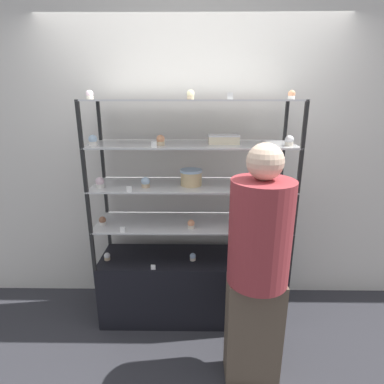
# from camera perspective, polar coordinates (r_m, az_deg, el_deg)

# --- Properties ---
(ground_plane) EXTENTS (20.00, 20.00, 0.00)m
(ground_plane) POSITION_cam_1_polar(r_m,az_deg,el_deg) (2.92, 0.00, -21.98)
(ground_plane) COLOR #2D2D33
(back_wall) EXTENTS (8.00, 0.05, 2.60)m
(back_wall) POSITION_cam_1_polar(r_m,az_deg,el_deg) (2.70, 0.09, 5.50)
(back_wall) COLOR silver
(back_wall) RESTS_ON ground_plane
(display_base) EXTENTS (1.54, 0.46, 0.57)m
(display_base) POSITION_cam_1_polar(r_m,az_deg,el_deg) (2.75, 0.00, -17.37)
(display_base) COLOR black
(display_base) RESTS_ON ground_plane
(display_riser_lower) EXTENTS (1.54, 0.46, 0.32)m
(display_riser_lower) POSITION_cam_1_polar(r_m,az_deg,el_deg) (2.47, 0.00, -6.09)
(display_riser_lower) COLOR black
(display_riser_lower) RESTS_ON display_base
(display_riser_middle) EXTENTS (1.54, 0.46, 0.32)m
(display_riser_middle) POSITION_cam_1_polar(r_m,az_deg,el_deg) (2.36, 0.00, 1.06)
(display_riser_middle) COLOR black
(display_riser_middle) RESTS_ON display_riser_lower
(display_riser_upper) EXTENTS (1.54, 0.46, 0.32)m
(display_riser_upper) POSITION_cam_1_polar(r_m,az_deg,el_deg) (2.30, 0.00, 8.75)
(display_riser_upper) COLOR black
(display_riser_upper) RESTS_ON display_riser_middle
(display_riser_top) EXTENTS (1.54, 0.46, 0.32)m
(display_riser_top) POSITION_cam_1_polar(r_m,az_deg,el_deg) (2.27, 0.00, 16.75)
(display_riser_top) COLOR black
(display_riser_top) RESTS_ON display_riser_upper
(layer_cake_centerpiece) EXTENTS (0.17, 0.17, 0.12)m
(layer_cake_centerpiece) POSITION_cam_1_polar(r_m,az_deg,el_deg) (2.31, -0.17, 2.80)
(layer_cake_centerpiece) COLOR #DBBC84
(layer_cake_centerpiece) RESTS_ON display_riser_middle
(sheet_cake_frosted) EXTENTS (0.23, 0.14, 0.07)m
(sheet_cake_frosted) POSITION_cam_1_polar(r_m,az_deg,el_deg) (2.30, 6.04, 9.95)
(sheet_cake_frosted) COLOR beige
(sheet_cake_frosted) RESTS_ON display_riser_upper
(cupcake_0) EXTENTS (0.05, 0.05, 0.06)m
(cupcake_0) POSITION_cam_1_polar(r_m,az_deg,el_deg) (2.64, -15.87, -11.73)
(cupcake_0) COLOR #CCB28C
(cupcake_0) RESTS_ON display_base
(cupcake_1) EXTENTS (0.05, 0.05, 0.06)m
(cupcake_1) POSITION_cam_1_polar(r_m,az_deg,el_deg) (2.54, 0.15, -12.24)
(cupcake_1) COLOR beige
(cupcake_1) RESTS_ON display_base
(cupcake_2) EXTENTS (0.05, 0.05, 0.06)m
(cupcake_2) POSITION_cam_1_polar(r_m,az_deg,el_deg) (2.59, 16.28, -12.29)
(cupcake_2) COLOR #CCB28C
(cupcake_2) RESTS_ON display_base
(price_tag_0) EXTENTS (0.04, 0.00, 0.04)m
(price_tag_0) POSITION_cam_1_polar(r_m,az_deg,el_deg) (2.43, -7.42, -14.02)
(price_tag_0) COLOR white
(price_tag_0) RESTS_ON display_base
(cupcake_3) EXTENTS (0.06, 0.06, 0.07)m
(cupcake_3) POSITION_cam_1_polar(r_m,az_deg,el_deg) (2.50, -16.67, -5.29)
(cupcake_3) COLOR white
(cupcake_3) RESTS_ON display_riser_lower
(cupcake_4) EXTENTS (0.06, 0.06, 0.07)m
(cupcake_4) POSITION_cam_1_polar(r_m,az_deg,el_deg) (2.34, -0.19, -6.13)
(cupcake_4) COLOR beige
(cupcake_4) RESTS_ON display_riser_lower
(cupcake_5) EXTENTS (0.06, 0.06, 0.07)m
(cupcake_5) POSITION_cam_1_polar(r_m,az_deg,el_deg) (2.48, 16.57, -5.44)
(cupcake_5) COLOR #CCB28C
(cupcake_5) RESTS_ON display_riser_lower
(price_tag_1) EXTENTS (0.04, 0.00, 0.04)m
(price_tag_1) POSITION_cam_1_polar(r_m,az_deg,el_deg) (2.33, -13.12, -6.99)
(price_tag_1) COLOR white
(price_tag_1) RESTS_ON display_riser_lower
(cupcake_6) EXTENTS (0.07, 0.07, 0.08)m
(cupcake_6) POSITION_cam_1_polar(r_m,az_deg,el_deg) (2.37, -17.12, 1.73)
(cupcake_6) COLOR white
(cupcake_6) RESTS_ON display_riser_middle
(cupcake_7) EXTENTS (0.07, 0.07, 0.08)m
(cupcake_7) POSITION_cam_1_polar(r_m,az_deg,el_deg) (2.29, -8.85, 1.81)
(cupcake_7) COLOR #CCB28C
(cupcake_7) RESTS_ON display_riser_middle
(cupcake_8) EXTENTS (0.07, 0.07, 0.08)m
(cupcake_8) POSITION_cam_1_polar(r_m,az_deg,el_deg) (2.26, 8.80, 1.57)
(cupcake_8) COLOR white
(cupcake_8) RESTS_ON display_riser_middle
(cupcake_9) EXTENTS (0.07, 0.07, 0.08)m
(cupcake_9) POSITION_cam_1_polar(r_m,az_deg,el_deg) (2.33, 17.87, 1.41)
(cupcake_9) COLOR beige
(cupcake_9) RESTS_ON display_riser_middle
(price_tag_2) EXTENTS (0.04, 0.00, 0.04)m
(price_tag_2) POSITION_cam_1_polar(r_m,az_deg,el_deg) (2.20, -11.90, 0.58)
(price_tag_2) COLOR white
(price_tag_2) RESTS_ON display_riser_middle
(cupcake_10) EXTENTS (0.06, 0.06, 0.08)m
(cupcake_10) POSITION_cam_1_polar(r_m,az_deg,el_deg) (2.31, -18.35, 9.32)
(cupcake_10) COLOR white
(cupcake_10) RESTS_ON display_riser_upper
(cupcake_11) EXTENTS (0.06, 0.06, 0.08)m
(cupcake_11) POSITION_cam_1_polar(r_m,az_deg,el_deg) (2.22, -6.01, 9.77)
(cupcake_11) COLOR #CCB28C
(cupcake_11) RESTS_ON display_riser_upper
(cupcake_12) EXTENTS (0.06, 0.06, 0.08)m
(cupcake_12) POSITION_cam_1_polar(r_m,az_deg,el_deg) (2.28, 18.03, 9.25)
(cupcake_12) COLOR beige
(cupcake_12) RESTS_ON display_riser_upper
(price_tag_3) EXTENTS (0.04, 0.00, 0.04)m
(price_tag_3) POSITION_cam_1_polar(r_m,az_deg,el_deg) (2.10, -7.24, 8.96)
(price_tag_3) COLOR white
(price_tag_3) RESTS_ON display_riser_upper
(cupcake_13) EXTENTS (0.05, 0.05, 0.06)m
(cupcake_13) POSITION_cam_1_polar(r_m,az_deg,el_deg) (2.34, -18.91, 17.09)
(cupcake_13) COLOR beige
(cupcake_13) RESTS_ON display_riser_top
(cupcake_14) EXTENTS (0.05, 0.05, 0.06)m
(cupcake_14) POSITION_cam_1_polar(r_m,az_deg,el_deg) (2.15, -0.28, 18.04)
(cupcake_14) COLOR #CCB28C
(cupcake_14) RESTS_ON display_riser_top
(cupcake_15) EXTENTS (0.05, 0.05, 0.06)m
(cupcake_15) POSITION_cam_1_polar(r_m,az_deg,el_deg) (2.34, 18.43, 17.13)
(cupcake_15) COLOR white
(cupcake_15) RESTS_ON display_riser_top
(price_tag_4) EXTENTS (0.04, 0.00, 0.04)m
(price_tag_4) POSITION_cam_1_polar(r_m,az_deg,el_deg) (2.07, 7.28, 17.71)
(price_tag_4) COLOR white
(price_tag_4) RESTS_ON display_riser_top
(customer_figure) EXTENTS (0.38, 0.38, 1.62)m
(customer_figure) POSITION_cam_1_polar(r_m,az_deg,el_deg) (1.95, 12.41, -13.29)
(customer_figure) COLOR brown
(customer_figure) RESTS_ON ground_plane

